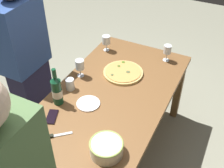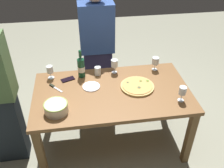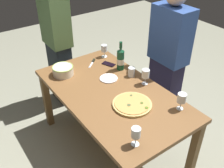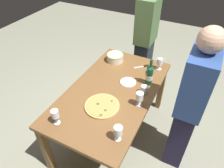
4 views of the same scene
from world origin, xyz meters
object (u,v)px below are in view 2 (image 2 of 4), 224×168
object	(u,v)px
dining_table	(112,98)
wine_glass_far_left	(183,91)
pizza_knife	(54,87)
person_guest_left	(97,49)
cell_phone	(68,79)
wine_bottle	(81,67)
cup_amber	(98,71)
pizza	(137,86)
wine_glass_far_right	(155,61)
wine_glass_near_pizza	(50,70)
side_plate	(91,86)
serving_bowl	(56,107)
wine_glass_by_bottle	(114,64)

from	to	relation	value
dining_table	wine_glass_far_left	xyz separation A→B (m)	(0.64, -0.25, 0.20)
pizza_knife	person_guest_left	distance (m)	0.84
cell_phone	pizza_knife	xyz separation A→B (m)	(-0.14, -0.12, 0.00)
wine_bottle	cell_phone	xyz separation A→B (m)	(-0.16, -0.05, -0.12)
cup_amber	person_guest_left	world-z (taller)	person_guest_left
pizza	wine_glass_far_right	xyz separation A→B (m)	(0.28, 0.31, 0.09)
wine_bottle	cell_phone	size ratio (longest dim) A/B	2.22
wine_bottle	wine_glass_near_pizza	size ratio (longest dim) A/B	2.15
pizza	pizza_knife	distance (m)	0.87
wine_glass_far_right	person_guest_left	bearing A→B (deg)	142.62
cup_amber	pizza_knife	size ratio (longest dim) A/B	0.61
side_plate	serving_bowl	bearing A→B (deg)	-135.66
cup_amber	wine_glass_near_pizza	bearing A→B (deg)	178.74
wine_glass_far_right	person_guest_left	distance (m)	0.78
side_plate	pizza_knife	distance (m)	0.39
wine_glass_far_right	side_plate	world-z (taller)	wine_glass_far_right
wine_glass_near_pizza	pizza	bearing A→B (deg)	-19.15
wine_glass_far_left	wine_glass_far_right	world-z (taller)	wine_glass_far_left
serving_bowl	dining_table	bearing A→B (deg)	23.09
pizza	cell_phone	distance (m)	0.76
side_plate	wine_glass_far_left	bearing A→B (deg)	-22.55
wine_glass_by_bottle	wine_glass_near_pizza	bearing A→B (deg)	-179.44
wine_glass_near_pizza	wine_glass_far_left	size ratio (longest dim) A/B	0.93
wine_bottle	wine_glass_near_pizza	world-z (taller)	wine_bottle
dining_table	wine_glass_far_right	world-z (taller)	wine_glass_far_right
serving_bowl	person_guest_left	world-z (taller)	person_guest_left
wine_glass_near_pizza	pizza_knife	size ratio (longest dim) A/B	0.93
cell_phone	wine_glass_near_pizza	bearing A→B (deg)	-131.39
wine_bottle	wine_glass_by_bottle	distance (m)	0.37
side_plate	cup_amber	bearing A→B (deg)	67.56
pizza	wine_glass_by_bottle	xyz separation A→B (m)	(-0.19, 0.32, 0.10)
cup_amber	side_plate	bearing A→B (deg)	-112.44
wine_glass_by_bottle	wine_glass_far_right	size ratio (longest dim) A/B	1.03
wine_glass_far_left	serving_bowl	bearing A→B (deg)	179.40
cup_amber	pizza_knife	distance (m)	0.51
pizza	wine_glass_near_pizza	distance (m)	0.96
wine_glass_far_right	pizza_knife	size ratio (longest dim) A/B	0.98
dining_table	wine_glass_by_bottle	size ratio (longest dim) A/B	9.91
serving_bowl	wine_glass_far_left	bearing A→B (deg)	-0.60
wine_glass_near_pizza	pizza_knife	distance (m)	0.22
side_plate	cell_phone	xyz separation A→B (m)	(-0.24, 0.17, 0.00)
wine_glass_far_left	cell_phone	world-z (taller)	wine_glass_far_left
dining_table	wine_glass_by_bottle	bearing A→B (deg)	77.14
wine_glass_far_right	cup_amber	xyz separation A→B (m)	(-0.66, -0.01, -0.06)
serving_bowl	cup_amber	size ratio (longest dim) A/B	2.25
pizza	side_plate	bearing A→B (deg)	170.68
wine_glass_by_bottle	cell_phone	distance (m)	0.54
serving_bowl	wine_glass_far_left	size ratio (longest dim) A/B	1.39
serving_bowl	wine_glass_far_left	world-z (taller)	wine_glass_far_left
wine_glass_far_left	side_plate	bearing A→B (deg)	157.45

